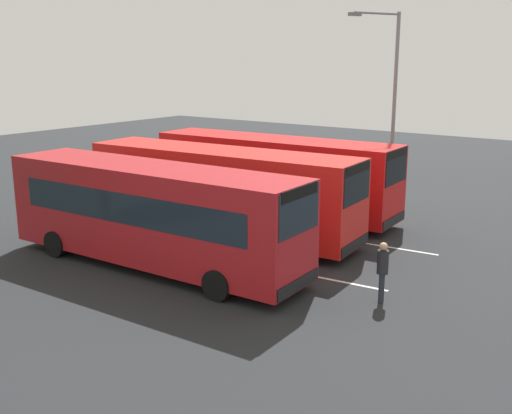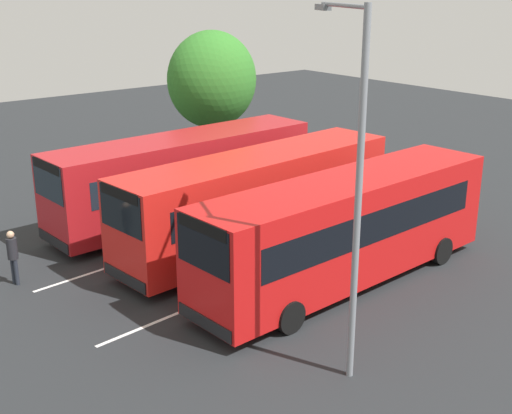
% 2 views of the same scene
% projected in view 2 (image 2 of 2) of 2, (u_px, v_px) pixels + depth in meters
% --- Properties ---
extents(ground_plane, '(71.29, 71.29, 0.00)m').
position_uv_depth(ground_plane, '(252.00, 248.00, 23.90)').
color(ground_plane, '#232628').
extents(bus_far_left, '(11.09, 2.87, 3.36)m').
position_uv_depth(bus_far_left, '(184.00, 176.00, 26.09)').
color(bus_far_left, '#AD191E').
rests_on(bus_far_left, ground).
extents(bus_center_left, '(11.15, 3.21, 3.36)m').
position_uv_depth(bus_center_left, '(258.00, 198.00, 23.36)').
color(bus_center_left, red).
rests_on(bus_center_left, ground).
extents(bus_center_right, '(11.10, 2.93, 3.36)m').
position_uv_depth(bus_center_right, '(346.00, 227.00, 20.63)').
color(bus_center_right, red).
rests_on(bus_center_right, ground).
extents(pedestrian, '(0.38, 0.38, 1.75)m').
position_uv_depth(pedestrian, '(13.00, 253.00, 20.77)').
color(pedestrian, '#232833').
rests_on(pedestrian, ground).
extents(street_lamp, '(1.19, 2.59, 8.56)m').
position_uv_depth(street_lamp, '(354.00, 175.00, 14.91)').
color(street_lamp, gray).
rests_on(street_lamp, ground).
extents(depot_tree, '(4.43, 3.98, 6.76)m').
position_uv_depth(depot_tree, '(212.00, 80.00, 32.56)').
color(depot_tree, '#4C3823').
rests_on(depot_tree, ground).
extents(lane_stripe_outer_left, '(14.73, 1.49, 0.01)m').
position_uv_depth(lane_stripe_outer_left, '(217.00, 232.00, 25.43)').
color(lane_stripe_outer_left, silver).
rests_on(lane_stripe_outer_left, ground).
extents(lane_stripe_inner_left, '(14.73, 1.49, 0.01)m').
position_uv_depth(lane_stripe_inner_left, '(291.00, 267.00, 22.36)').
color(lane_stripe_inner_left, silver).
rests_on(lane_stripe_inner_left, ground).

